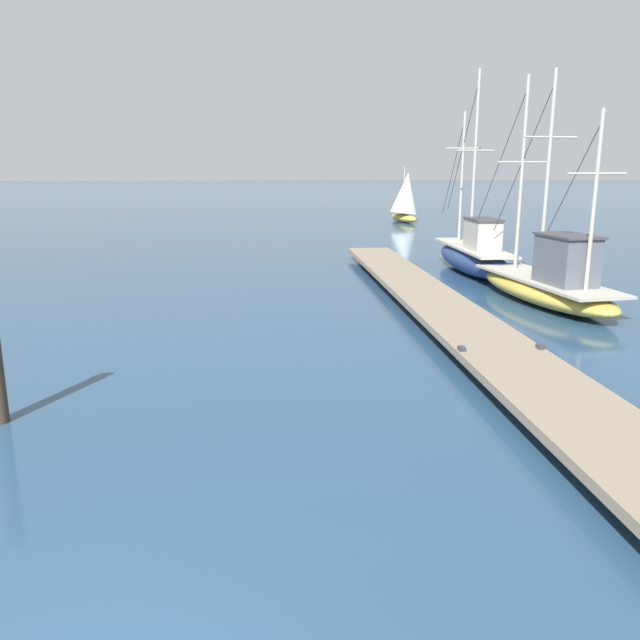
{
  "coord_description": "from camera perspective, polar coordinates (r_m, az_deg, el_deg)",
  "views": [
    {
      "loc": [
        1.58,
        -3.45,
        3.96
      ],
      "look_at": [
        2.44,
        7.12,
        1.4
      ],
      "focal_mm": 35.58,
      "sensor_mm": 36.0,
      "label": 1
    }
  ],
  "objects": [
    {
      "name": "fishing_boat_1",
      "position": [
        24.98,
        13.63,
        5.72
      ],
      "size": [
        1.63,
        8.0,
        7.48
      ],
      "color": "navy",
      "rests_on": "ground"
    },
    {
      "name": "distant_sailboat",
      "position": [
        47.88,
        7.7,
        10.86
      ],
      "size": [
        2.61,
        4.11,
        4.03
      ],
      "color": "gold",
      "rests_on": "ground"
    },
    {
      "name": "fishing_boat_2",
      "position": [
        19.88,
        19.87,
        3.23
      ],
      "size": [
        2.66,
        8.36,
        6.71
      ],
      "color": "gold",
      "rests_on": "ground"
    },
    {
      "name": "floating_dock",
      "position": [
        17.39,
        10.55,
        1.39
      ],
      "size": [
        1.93,
        23.77,
        0.53
      ],
      "color": "gray",
      "rests_on": "ground"
    }
  ]
}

